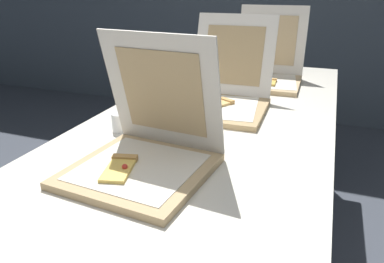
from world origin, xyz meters
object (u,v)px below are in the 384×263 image
Objects in this scene: table at (204,138)px; cup_white_near_center at (120,122)px; pizza_box_front at (144,152)px; pizza_box_middle at (222,96)px; cup_white_mid at (140,110)px; pizza_box_back at (266,73)px; cup_white_far at (191,86)px.

table is 36.48× the size of cup_white_near_center.
pizza_box_front is 0.63m from pizza_box_middle.
cup_white_mid reaches higher than table.
pizza_box_front reaches higher than cup_white_mid.
pizza_box_middle is 0.50m from pizza_box_back.
cup_white_mid is (-0.37, -0.74, -0.02)m from pizza_box_back.
pizza_box_front is 0.33m from cup_white_near_center.
cup_white_near_center is at bearing -90.85° from cup_white_mid.
pizza_box_back reaches higher than pizza_box_middle.
cup_white_near_center is at bearing -154.16° from table.
pizza_box_middle is 0.48m from cup_white_near_center.
cup_white_mid is at bearing 125.19° from pizza_box_front.
pizza_box_middle is at bearing 55.15° from cup_white_near_center.
cup_white_near_center is (-0.28, -0.14, 0.08)m from table.
pizza_box_middle is at bearing 42.28° from cup_white_mid.
cup_white_near_center is at bearing -126.47° from pizza_box_middle.
cup_white_mid is at bearing 89.15° from cup_white_near_center.
pizza_box_back is at bearing 46.52° from cup_white_far.
pizza_box_back is (0.15, 1.12, 0.00)m from pizza_box_front.
pizza_box_back reaches higher than cup_white_far.
pizza_box_front is at bearing -96.17° from pizza_box_middle.
cup_white_far is (-0.21, 0.43, 0.08)m from table.
pizza_box_front is 0.93× the size of pizza_box_back.
cup_white_mid and cup_white_near_center have the same top height.
pizza_box_back is at bearing 67.29° from cup_white_near_center.
pizza_box_front reaches higher than cup_white_far.
pizza_box_back reaches higher than pizza_box_front.
table is at bearing 25.84° from cup_white_near_center.
cup_white_far is (0.07, 0.56, 0.00)m from cup_white_near_center.
cup_white_near_center is (-0.00, -0.15, 0.00)m from cup_white_mid.
table is 36.48× the size of cup_white_mid.
pizza_box_back is at bearing 63.53° from cup_white_mid.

